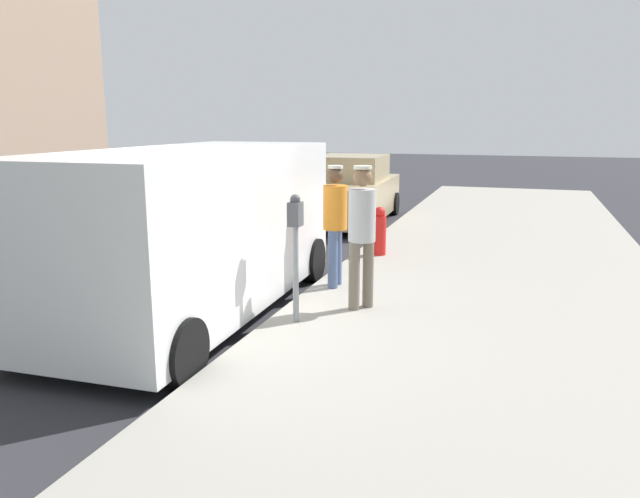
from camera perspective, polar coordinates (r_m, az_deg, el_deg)
ground_plane at (r=7.96m, az=-11.33°, el=-6.58°), size 80.00×80.00×0.00m
sidewalk_slab at (r=6.97m, az=14.86°, el=-8.81°), size 5.00×32.00×0.15m
parking_meter_near at (r=7.07m, az=-2.31°, el=1.20°), size 0.14×0.18×1.52m
pedestrian_in_gray at (r=7.60m, az=3.93°, el=2.04°), size 0.34×0.34×1.80m
pedestrian_in_orange at (r=8.63m, az=1.42°, el=2.93°), size 0.34×0.36×1.73m
parked_van at (r=7.96m, az=-11.75°, el=1.98°), size 2.25×5.25×2.15m
parked_sedan_ahead at (r=15.14m, az=2.72°, el=5.29°), size 2.10×4.47×1.65m
fire_hydrant at (r=10.85m, az=5.56°, el=1.64°), size 0.24×0.24×0.86m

